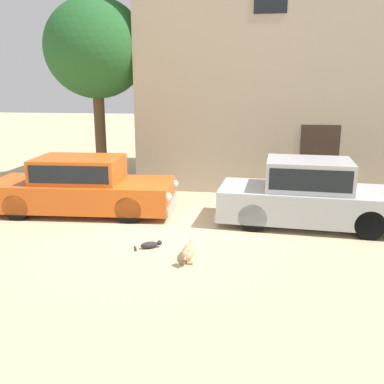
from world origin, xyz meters
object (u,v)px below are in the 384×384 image
Objects in this scene: stray_dog_spotted at (188,253)px; stray_cat at (150,245)px; acacia_tree_left at (96,50)px; parked_sedan_second at (309,193)px; parked_sedan_nearest at (81,185)px.

stray_dog_spotted reaches higher than stray_cat.
acacia_tree_left reaches higher than stray_cat.
parked_sedan_second is at bearing -28.75° from acacia_tree_left.
parked_sedan_nearest is 4.88m from acacia_tree_left.
acacia_tree_left reaches higher than parked_sedan_nearest.
parked_sedan_nearest is 4.16m from stray_dog_spotted.
parked_sedan_nearest reaches higher than stray_dog_spotted.
parked_sedan_nearest is 5.63m from parked_sedan_second.
stray_cat is (-3.29, -2.01, -0.68)m from parked_sedan_second.
parked_sedan_second is 3.97× the size of stray_dog_spotted.
stray_dog_spotted is 0.95m from stray_cat.
parked_sedan_second is at bearing 5.22° from stray_cat.
acacia_tree_left is (-6.28, 3.45, 3.52)m from parked_sedan_second.
parked_sedan_second reaches higher than stray_cat.
parked_sedan_nearest is at bearing -177.90° from parked_sedan_second.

